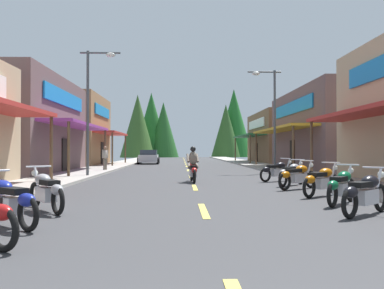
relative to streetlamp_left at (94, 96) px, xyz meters
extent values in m
cube|color=#38383A|center=(4.97, 11.00, -4.24)|extent=(9.74, 92.42, 0.10)
cube|color=#9E9991|center=(-1.29, 11.00, -4.13)|extent=(2.78, 92.42, 0.12)
cube|color=#9E9991|center=(11.24, 11.00, -4.13)|extent=(2.78, 92.42, 0.12)
cube|color=#E0C64C|center=(4.97, -11.82, -4.18)|extent=(0.16, 2.40, 0.01)
cube|color=#E0C64C|center=(4.97, -5.86, -4.18)|extent=(0.16, 2.40, 0.01)
cube|color=#E0C64C|center=(4.97, 0.56, -4.18)|extent=(0.16, 2.40, 0.01)
cube|color=#E0C64C|center=(4.97, 7.15, -4.18)|extent=(0.16, 2.40, 0.01)
cube|color=#E0C64C|center=(4.97, 13.88, -4.18)|extent=(0.16, 2.40, 0.01)
cube|color=#E0C64C|center=(4.97, 19.51, -4.18)|extent=(0.16, 2.40, 0.01)
cube|color=#E0C64C|center=(4.97, 25.55, -4.18)|extent=(0.16, 2.40, 0.01)
cube|color=#E0C64C|center=(4.97, 31.01, -4.18)|extent=(0.16, 2.40, 0.01)
cube|color=#E0C64C|center=(4.97, 36.80, -4.18)|extent=(0.16, 2.40, 0.01)
cube|color=#E0C64C|center=(4.97, 43.21, -4.18)|extent=(0.16, 2.40, 0.01)
cube|color=#E0C64C|center=(4.97, 49.82, -4.18)|extent=(0.16, 2.40, 0.01)
cylinder|color=brown|center=(-1.08, -3.48, -2.78)|extent=(0.14, 0.14, 2.82)
cube|color=brown|center=(-6.08, 4.36, -1.27)|extent=(6.79, 11.64, 5.83)
cube|color=#8C338C|center=(-1.78, 4.36, -1.29)|extent=(1.80, 10.48, 0.16)
cylinder|color=brown|center=(-1.08, -0.68, -2.78)|extent=(0.14, 0.14, 2.82)
cylinder|color=brown|center=(-1.08, 9.40, -2.78)|extent=(0.14, 0.14, 2.82)
cube|color=#197FCC|center=(-2.62, 4.36, 0.36)|extent=(0.10, 8.15, 0.90)
cube|color=black|center=(-2.64, 4.36, -3.14)|extent=(0.08, 1.10, 2.10)
cube|color=olive|center=(-6.74, 16.74, -1.06)|extent=(8.11, 9.47, 6.26)
cube|color=#B72D28|center=(-1.78, 16.74, -1.29)|extent=(1.80, 8.52, 0.16)
cylinder|color=brown|center=(-1.08, 12.68, -2.78)|extent=(0.14, 0.14, 2.82)
cylinder|color=brown|center=(-1.08, 20.81, -2.78)|extent=(0.14, 0.14, 2.82)
cube|color=#197FCC|center=(-2.62, 16.74, 0.69)|extent=(0.10, 6.63, 0.90)
cube|color=black|center=(-2.64, 16.74, -3.14)|extent=(0.08, 1.10, 2.10)
cube|color=#B72D28|center=(11.73, -6.20, -1.29)|extent=(1.80, 11.52, 0.16)
cylinder|color=brown|center=(11.03, -0.64, -2.78)|extent=(0.14, 0.14, 2.82)
cube|color=brown|center=(17.12, 8.80, -1.33)|extent=(8.99, 13.80, 5.73)
cube|color=gold|center=(11.73, 8.80, -1.29)|extent=(1.80, 12.42, 0.16)
cylinder|color=brown|center=(11.03, 2.79, -2.78)|extent=(0.14, 0.14, 2.82)
cylinder|color=brown|center=(11.03, 14.81, -2.78)|extent=(0.14, 0.14, 2.82)
cube|color=#197FCC|center=(12.57, 8.80, 0.28)|extent=(0.10, 9.66, 0.90)
cube|color=black|center=(12.59, 8.80, -3.14)|extent=(0.08, 1.10, 2.10)
cube|color=brown|center=(16.34, 23.25, -1.51)|extent=(7.43, 12.32, 5.36)
cube|color=#236033|center=(11.73, 23.25, -1.29)|extent=(1.80, 11.09, 0.16)
cylinder|color=brown|center=(11.03, 17.90, -2.78)|extent=(0.14, 0.14, 2.82)
cylinder|color=brown|center=(11.03, 28.60, -2.78)|extent=(0.14, 0.14, 2.82)
cube|color=white|center=(12.57, 23.25, -0.01)|extent=(0.10, 8.63, 0.90)
cube|color=black|center=(12.59, 23.25, -3.14)|extent=(0.08, 1.10, 2.10)
cylinder|color=#474C51|center=(-0.30, 0.00, -0.95)|extent=(0.14, 0.14, 6.48)
cylinder|color=#474C51|center=(0.33, 0.00, 2.19)|extent=(2.07, 0.10, 0.10)
ellipsoid|color=silver|center=(0.86, 0.00, 2.09)|extent=(0.50, 0.30, 0.24)
cylinder|color=#474C51|center=(10.25, 4.09, -1.04)|extent=(0.14, 0.14, 6.31)
cylinder|color=#474C51|center=(9.61, 4.09, 2.02)|extent=(2.07, 0.10, 0.10)
ellipsoid|color=silver|center=(9.09, 4.09, 1.92)|extent=(0.50, 0.30, 0.24)
torus|color=black|center=(9.03, -12.07, -3.87)|extent=(0.54, 0.50, 0.64)
torus|color=black|center=(7.91, -13.06, -3.87)|extent=(0.54, 0.50, 0.64)
cube|color=silver|center=(8.47, -12.56, -3.79)|extent=(0.71, 0.67, 0.32)
ellipsoid|color=black|center=(8.62, -12.43, -3.47)|extent=(0.63, 0.61, 0.28)
cube|color=black|center=(8.28, -12.73, -3.51)|extent=(0.63, 0.61, 0.12)
ellipsoid|color=black|center=(7.95, -13.03, -3.64)|extent=(0.49, 0.47, 0.24)
cylinder|color=silver|center=(8.94, -12.15, -3.54)|extent=(0.32, 0.29, 0.71)
cylinder|color=silver|center=(8.85, -12.23, -3.17)|extent=(0.43, 0.48, 0.04)
sphere|color=white|center=(9.06, -12.05, -3.34)|extent=(0.16, 0.16, 0.16)
torus|color=black|center=(9.09, -10.21, -3.87)|extent=(0.48, 0.56, 0.64)
torus|color=black|center=(8.16, -11.39, -3.87)|extent=(0.48, 0.56, 0.64)
cube|color=silver|center=(8.63, -10.80, -3.79)|extent=(0.65, 0.72, 0.32)
ellipsoid|color=#0C5933|center=(8.75, -10.64, -3.47)|extent=(0.60, 0.64, 0.28)
cube|color=black|center=(8.47, -11.00, -3.51)|extent=(0.59, 0.64, 0.12)
ellipsoid|color=#0C5933|center=(8.19, -11.35, -3.64)|extent=(0.46, 0.49, 0.24)
cylinder|color=silver|center=(9.01, -10.32, -3.54)|extent=(0.28, 0.33, 0.71)
cylinder|color=silver|center=(8.94, -10.41, -3.17)|extent=(0.49, 0.40, 0.04)
sphere|color=white|center=(9.11, -10.19, -3.34)|extent=(0.16, 0.16, 0.16)
torus|color=black|center=(9.32, -8.42, -3.87)|extent=(0.55, 0.50, 0.64)
torus|color=black|center=(8.20, -9.41, -3.87)|extent=(0.55, 0.50, 0.64)
cube|color=silver|center=(8.76, -8.91, -3.79)|extent=(0.71, 0.67, 0.32)
ellipsoid|color=#BF660C|center=(8.91, -8.78, -3.47)|extent=(0.63, 0.61, 0.28)
cube|color=black|center=(8.57, -9.08, -3.51)|extent=(0.64, 0.61, 0.12)
ellipsoid|color=#BF660C|center=(8.24, -9.38, -3.64)|extent=(0.49, 0.47, 0.24)
cylinder|color=silver|center=(9.22, -8.50, -3.54)|extent=(0.32, 0.29, 0.71)
cylinder|color=silver|center=(9.13, -8.58, -3.17)|extent=(0.43, 0.48, 0.04)
sphere|color=white|center=(9.34, -8.40, -3.34)|extent=(0.16, 0.16, 0.16)
torus|color=black|center=(9.26, -6.19, -3.87)|extent=(0.57, 0.46, 0.64)
torus|color=black|center=(8.06, -7.09, -3.87)|extent=(0.57, 0.46, 0.64)
cube|color=silver|center=(8.66, -6.64, -3.79)|extent=(0.73, 0.64, 0.32)
ellipsoid|color=#BF660C|center=(8.82, -6.52, -3.47)|extent=(0.64, 0.59, 0.28)
cube|color=black|center=(8.46, -6.79, -3.51)|extent=(0.65, 0.58, 0.12)
ellipsoid|color=#BF660C|center=(8.10, -7.06, -3.64)|extent=(0.50, 0.46, 0.24)
cylinder|color=silver|center=(9.15, -6.27, -3.54)|extent=(0.33, 0.27, 0.71)
cylinder|color=silver|center=(9.06, -6.34, -3.17)|extent=(0.39, 0.50, 0.04)
sphere|color=white|center=(9.28, -6.17, -3.34)|extent=(0.16, 0.16, 0.16)
torus|color=black|center=(9.35, -4.52, -3.87)|extent=(0.50, 0.54, 0.64)
torus|color=black|center=(8.36, -5.64, -3.87)|extent=(0.50, 0.54, 0.64)
cube|color=silver|center=(8.86, -5.08, -3.79)|extent=(0.67, 0.71, 0.32)
ellipsoid|color=#99999E|center=(8.99, -4.93, -3.47)|extent=(0.61, 0.63, 0.28)
cube|color=black|center=(8.69, -5.26, -3.51)|extent=(0.61, 0.63, 0.12)
ellipsoid|color=#99999E|center=(8.39, -5.60, -3.64)|extent=(0.47, 0.49, 0.24)
cylinder|color=silver|center=(9.27, -4.61, -3.54)|extent=(0.29, 0.32, 0.71)
cylinder|color=silver|center=(9.19, -4.70, -3.17)|extent=(0.47, 0.43, 0.04)
sphere|color=white|center=(9.37, -4.49, -3.34)|extent=(0.16, 0.16, 0.16)
torus|color=black|center=(9.41, -2.54, -3.87)|extent=(0.59, 0.43, 0.64)
torus|color=black|center=(8.15, -3.34, -3.87)|extent=(0.59, 0.43, 0.64)
cube|color=silver|center=(8.78, -2.94, -3.79)|extent=(0.74, 0.61, 0.32)
ellipsoid|color=black|center=(8.95, -2.83, -3.47)|extent=(0.64, 0.57, 0.28)
cube|color=black|center=(8.57, -3.07, -3.51)|extent=(0.66, 0.56, 0.12)
ellipsoid|color=black|center=(8.19, -3.31, -3.64)|extent=(0.50, 0.44, 0.24)
cylinder|color=silver|center=(9.30, -2.61, -3.54)|extent=(0.35, 0.25, 0.71)
cylinder|color=silver|center=(9.20, -2.67, -3.17)|extent=(0.35, 0.53, 0.04)
sphere|color=white|center=(9.44, -2.52, -3.34)|extent=(0.16, 0.16, 0.16)
torus|color=black|center=(1.97, -15.68, -3.87)|extent=(0.60, 0.42, 0.64)
ellipsoid|color=#A51414|center=(1.92, -15.66, -3.64)|extent=(0.50, 0.44, 0.24)
torus|color=black|center=(1.80, -14.25, -3.87)|extent=(0.55, 0.50, 0.64)
cube|color=silver|center=(1.23, -13.76, -3.79)|extent=(0.71, 0.67, 0.32)
ellipsoid|color=navy|center=(1.08, -13.62, -3.47)|extent=(0.63, 0.61, 0.28)
cube|color=black|center=(1.42, -13.92, -3.51)|extent=(0.64, 0.61, 0.12)
ellipsoid|color=navy|center=(1.76, -14.22, -3.64)|extent=(0.49, 0.47, 0.24)
torus|color=black|center=(0.88, -11.20, -3.87)|extent=(0.46, 0.57, 0.64)
torus|color=black|center=(1.77, -12.40, -3.87)|extent=(0.46, 0.57, 0.64)
cube|color=silver|center=(1.32, -11.80, -3.79)|extent=(0.64, 0.73, 0.32)
ellipsoid|color=#99999E|center=(1.20, -11.64, -3.47)|extent=(0.59, 0.64, 0.28)
cube|color=black|center=(1.47, -12.00, -3.51)|extent=(0.58, 0.65, 0.12)
ellipsoid|color=#99999E|center=(1.74, -12.36, -3.64)|extent=(0.46, 0.50, 0.24)
cylinder|color=silver|center=(0.95, -11.30, -3.54)|extent=(0.27, 0.33, 0.71)
cylinder|color=silver|center=(1.03, -11.40, -3.17)|extent=(0.50, 0.39, 0.04)
sphere|color=white|center=(0.86, -11.17, -3.34)|extent=(0.16, 0.16, 0.16)
torus|color=black|center=(4.94, -2.48, -3.87)|extent=(0.13, 0.64, 0.64)
torus|color=black|center=(5.02, -3.98, -3.87)|extent=(0.13, 0.64, 0.64)
cube|color=silver|center=(4.98, -3.23, -3.79)|extent=(0.32, 0.71, 0.32)
ellipsoid|color=#A51414|center=(4.97, -3.03, -3.47)|extent=(0.35, 0.58, 0.28)
cube|color=black|center=(4.99, -3.48, -3.51)|extent=(0.31, 0.61, 0.12)
ellipsoid|color=#A51414|center=(5.02, -3.93, -3.64)|extent=(0.26, 0.45, 0.24)
cylinder|color=silver|center=(4.95, -2.61, -3.54)|extent=(0.08, 0.37, 0.71)
cylinder|color=silver|center=(4.96, -2.73, -3.17)|extent=(0.60, 0.07, 0.04)
sphere|color=white|center=(4.94, -2.45, -3.34)|extent=(0.16, 0.16, 0.16)
ellipsoid|color=#726659|center=(4.99, -3.38, -3.14)|extent=(0.40, 0.40, 0.64)
sphere|color=black|center=(4.99, -3.33, -2.74)|extent=(0.24, 0.24, 0.24)
cylinder|color=#726659|center=(4.82, -3.21, -3.49)|extent=(0.16, 0.43, 0.24)
cylinder|color=#726659|center=(4.77, -3.09, -3.14)|extent=(0.13, 0.51, 0.40)
cylinder|color=#726659|center=(5.14, -3.20, -3.49)|extent=(0.16, 0.43, 0.24)
cylinder|color=#726659|center=(5.18, -3.07, -3.14)|extent=(0.13, 0.51, 0.40)
cylinder|color=#726659|center=(-0.38, 5.78, -3.78)|extent=(0.14, 0.14, 0.83)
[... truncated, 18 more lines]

